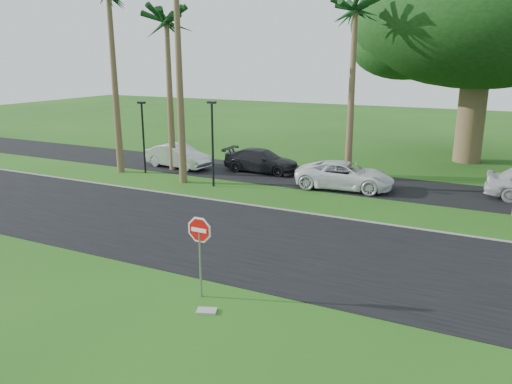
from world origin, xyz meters
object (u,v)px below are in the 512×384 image
at_px(stop_sign_near, 200,241).
at_px(car_dark, 262,161).
at_px(car_red, 260,160).
at_px(car_silver, 178,156).
at_px(car_minivan, 345,176).

bearing_deg(stop_sign_near, car_dark, 109.59).
bearing_deg(car_red, car_dark, -145.44).
xyz_separation_m(car_silver, car_red, (5.12, 1.57, -0.05)).
distance_m(stop_sign_near, car_silver, 18.34).
bearing_deg(car_red, car_minivan, -112.27).
bearing_deg(car_minivan, car_silver, 82.14).
relative_size(stop_sign_near, car_dark, 0.54).
bearing_deg(car_dark, car_red, 38.90).
bearing_deg(car_dark, car_silver, 103.91).
xyz_separation_m(car_red, car_dark, (0.24, -0.31, 0.01)).
bearing_deg(car_silver, car_minivan, -84.69).
bearing_deg(car_minivan, car_red, 65.91).
distance_m(stop_sign_near, car_red, 17.27).
height_order(stop_sign_near, car_red, stop_sign_near).
bearing_deg(car_red, car_silver, 103.40).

